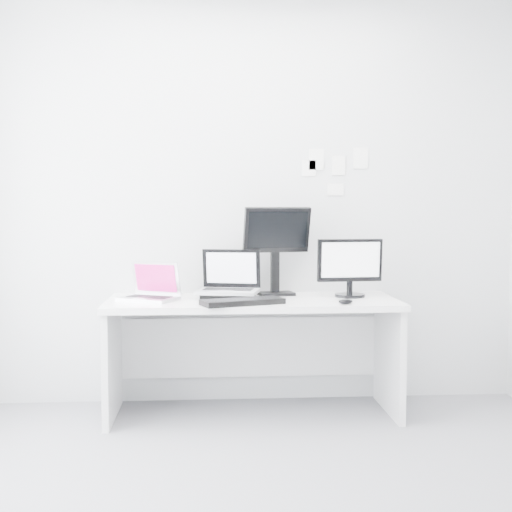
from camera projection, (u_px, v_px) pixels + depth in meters
name	position (u px, v px, depth m)	size (l,w,h in m)	color
ground	(270.00, 497.00, 3.08)	(3.60, 3.60, 0.00)	slate
back_wall	(249.00, 200.00, 4.58)	(3.60, 3.60, 0.00)	silver
desk	(253.00, 357.00, 4.30)	(1.80, 0.70, 0.73)	white
macbook	(148.00, 280.00, 4.20)	(0.33, 0.25, 0.25)	silver
speaker	(229.00, 279.00, 4.55)	(0.09, 0.09, 0.19)	black
dell_laptop	(228.00, 273.00, 4.31)	(0.37, 0.29, 0.31)	#9FA2A6
rear_monitor	(276.00, 250.00, 4.45)	(0.43, 0.16, 0.59)	black
samsung_monitor	(350.00, 267.00, 4.37)	(0.42, 0.19, 0.38)	black
keyboard	(243.00, 302.00, 4.03)	(0.48, 0.17, 0.03)	black
mouse	(346.00, 302.00, 4.05)	(0.09, 0.06, 0.03)	black
wall_note_0	(316.00, 159.00, 4.59)	(0.10, 0.00, 0.14)	white
wall_note_1	(339.00, 166.00, 4.60)	(0.09, 0.00, 0.13)	white
wall_note_2	(361.00, 158.00, 4.61)	(0.10, 0.00, 0.14)	white
wall_note_3	(335.00, 189.00, 4.61)	(0.11, 0.00, 0.08)	white
wall_note_4	(309.00, 168.00, 4.59)	(0.09, 0.00, 0.11)	white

